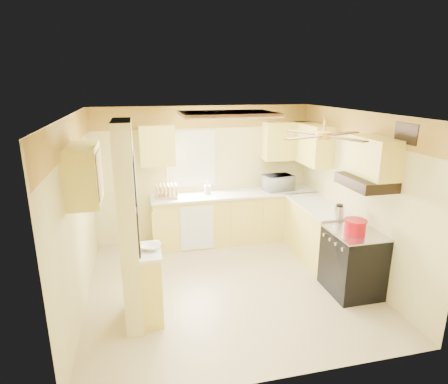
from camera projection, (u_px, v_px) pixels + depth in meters
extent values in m
plane|color=tan|center=(228.00, 285.00, 5.55)|extent=(4.00, 4.00, 0.00)
plane|color=white|center=(229.00, 114.00, 4.85)|extent=(4.00, 4.00, 0.00)
plane|color=#DED188|center=(204.00, 174.00, 6.98)|extent=(4.00, 0.00, 4.00)
plane|color=#DED188|center=(278.00, 268.00, 3.43)|extent=(4.00, 0.00, 4.00)
plane|color=#DED188|center=(76.00, 216.00, 4.76)|extent=(0.00, 3.80, 3.80)
plane|color=#DED188|center=(357.00, 196.00, 5.64)|extent=(0.00, 3.80, 3.80)
cube|color=gold|center=(204.00, 117.00, 6.67)|extent=(4.00, 0.02, 0.40)
cube|color=#DED188|center=(128.00, 228.00, 4.39)|extent=(0.20, 0.70, 2.50)
cube|color=#FFE968|center=(151.00, 286.00, 4.67)|extent=(0.25, 0.55, 0.90)
cube|color=silver|center=(149.00, 252.00, 4.53)|extent=(0.28, 0.58, 0.04)
cube|color=#FFE968|center=(234.00, 218.00, 7.03)|extent=(3.00, 0.60, 0.90)
cube|color=#FFE968|center=(317.00, 232.00, 6.36)|extent=(0.60, 1.40, 0.90)
cube|color=silver|center=(234.00, 194.00, 6.89)|extent=(3.04, 0.64, 0.04)
cube|color=silver|center=(318.00, 206.00, 6.23)|extent=(0.64, 1.44, 0.04)
cube|color=white|center=(197.00, 228.00, 6.58)|extent=(0.58, 0.02, 0.80)
cube|color=white|center=(191.00, 159.00, 6.83)|extent=(0.92, 0.02, 1.02)
cube|color=white|center=(191.00, 159.00, 6.83)|extent=(0.80, 0.02, 0.90)
cube|color=#FFE968|center=(157.00, 145.00, 6.46)|extent=(0.60, 0.35, 0.70)
cube|color=#FFE968|center=(287.00, 141.00, 6.99)|extent=(0.90, 0.35, 0.70)
cube|color=#FFE968|center=(312.00, 144.00, 6.60)|extent=(0.35, 1.00, 0.70)
cube|color=#FFE968|center=(84.00, 174.00, 4.40)|extent=(0.35, 0.75, 0.70)
cube|color=#FFE968|center=(374.00, 157.00, 4.89)|extent=(0.35, 0.76, 0.52)
cube|color=black|center=(352.00, 262.00, 5.28)|extent=(0.65, 0.76, 0.90)
cube|color=silver|center=(356.00, 232.00, 5.15)|extent=(0.66, 0.77, 0.02)
cylinder|color=silver|center=(343.00, 249.00, 4.88)|extent=(0.03, 0.05, 0.05)
cylinder|color=silver|center=(336.00, 244.00, 5.03)|extent=(0.03, 0.05, 0.05)
cylinder|color=silver|center=(330.00, 239.00, 5.18)|extent=(0.03, 0.05, 0.05)
cylinder|color=silver|center=(324.00, 235.00, 5.34)|extent=(0.03, 0.05, 0.05)
cube|color=black|center=(366.00, 182.00, 4.97)|extent=(0.50, 0.76, 0.14)
cube|color=black|center=(135.00, 178.00, 4.25)|extent=(0.02, 0.42, 0.57)
cube|color=white|center=(135.00, 178.00, 4.25)|extent=(0.01, 0.37, 0.52)
cube|color=black|center=(138.00, 231.00, 4.43)|extent=(0.02, 0.42, 0.57)
cube|color=yellow|center=(139.00, 231.00, 4.43)|extent=(0.01, 0.37, 0.52)
cube|color=brown|center=(227.00, 114.00, 5.35)|extent=(1.35, 0.95, 0.06)
cube|color=white|center=(227.00, 116.00, 5.36)|extent=(1.15, 0.75, 0.02)
cylinder|color=gold|center=(325.00, 124.00, 4.44)|extent=(0.04, 0.04, 0.16)
cylinder|color=gold|center=(324.00, 136.00, 4.48)|extent=(0.18, 0.18, 0.08)
cube|color=brown|center=(342.00, 134.00, 4.65)|extent=(0.55, 0.28, 0.01)
cube|color=brown|center=(305.00, 133.00, 4.74)|extent=(0.28, 0.55, 0.01)
cube|color=brown|center=(305.00, 138.00, 4.31)|extent=(0.55, 0.28, 0.01)
cube|color=brown|center=(345.00, 139.00, 4.22)|extent=(0.28, 0.55, 0.01)
cube|color=black|center=(406.00, 134.00, 4.50)|extent=(0.02, 0.40, 0.25)
imported|color=white|center=(278.00, 183.00, 7.03)|extent=(0.57, 0.43, 0.29)
imported|color=white|center=(151.00, 247.00, 4.54)|extent=(0.30, 0.30, 0.06)
cylinder|color=#B20615|center=(355.00, 228.00, 5.06)|extent=(0.28, 0.28, 0.18)
cylinder|color=#B20615|center=(356.00, 221.00, 5.03)|extent=(0.30, 0.30, 0.02)
cylinder|color=silver|center=(339.00, 212.00, 5.56)|extent=(0.15, 0.15, 0.19)
cylinder|color=black|center=(340.00, 205.00, 5.53)|extent=(0.10, 0.10, 0.03)
cube|color=tan|center=(167.00, 196.00, 6.61)|extent=(0.42, 0.33, 0.04)
cube|color=tan|center=(157.00, 192.00, 6.55)|extent=(0.02, 0.27, 0.23)
cube|color=tan|center=(161.00, 192.00, 6.56)|extent=(0.02, 0.27, 0.23)
cube|color=tan|center=(165.00, 191.00, 6.57)|extent=(0.02, 0.27, 0.23)
cube|color=tan|center=(168.00, 191.00, 6.59)|extent=(0.02, 0.27, 0.23)
cube|color=tan|center=(172.00, 191.00, 6.60)|extent=(0.02, 0.27, 0.23)
cube|color=tan|center=(176.00, 191.00, 6.62)|extent=(0.02, 0.27, 0.23)
cylinder|color=white|center=(161.00, 192.00, 6.56)|extent=(0.02, 0.23, 0.23)
cylinder|color=white|center=(168.00, 191.00, 6.59)|extent=(0.02, 0.23, 0.23)
cylinder|color=white|center=(207.00, 190.00, 6.82)|extent=(0.12, 0.12, 0.15)
cylinder|color=tan|center=(209.00, 187.00, 6.81)|extent=(0.01, 0.01, 0.24)
cylinder|color=tan|center=(207.00, 187.00, 6.83)|extent=(0.01, 0.01, 0.24)
cylinder|color=tan|center=(206.00, 187.00, 6.80)|extent=(0.01, 0.01, 0.24)
cylinder|color=tan|center=(208.00, 188.00, 6.79)|extent=(0.01, 0.01, 0.24)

